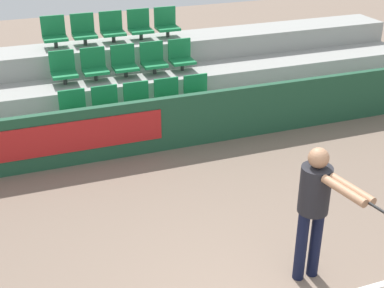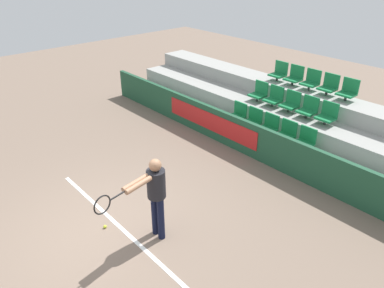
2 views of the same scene
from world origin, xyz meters
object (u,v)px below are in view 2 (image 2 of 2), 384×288
at_px(stadium_chair_8, 308,108).
at_px(tennis_player, 154,192).
at_px(stadium_chair_5, 259,92).
at_px(stadium_chair_10, 279,72).
at_px(stadium_chair_4, 305,140).
at_px(stadium_chair_6, 274,97).
at_px(stadium_chair_1, 253,119).
at_px(stadium_chair_9, 327,115).
at_px(stadium_chair_13, 329,86).
at_px(stadium_chair_14, 348,91).
at_px(stadium_chair_7, 291,103).
at_px(stadium_chair_3, 286,133).
at_px(stadium_chair_11, 295,76).
at_px(tennis_ball, 105,227).
at_px(stadium_chair_12, 311,81).
at_px(stadium_chair_2, 269,126).
at_px(stadium_chair_0, 238,114).

relative_size(stadium_chair_8, tennis_player, 0.34).
relative_size(stadium_chair_5, stadium_chair_10, 1.00).
bearing_deg(stadium_chair_4, stadium_chair_6, 152.02).
relative_size(stadium_chair_1, stadium_chair_4, 1.00).
distance_m(stadium_chair_1, stadium_chair_9, 1.92).
xyz_separation_m(stadium_chair_8, tennis_player, (0.27, -5.23, -0.08)).
distance_m(stadium_chair_13, stadium_chair_14, 0.55).
distance_m(stadium_chair_5, stadium_chair_7, 1.10).
bearing_deg(stadium_chair_8, tennis_player, -87.02).
bearing_deg(stadium_chair_1, stadium_chair_3, 0.00).
bearing_deg(tennis_player, stadium_chair_14, 77.56).
height_order(stadium_chair_5, stadium_chair_9, same).
bearing_deg(tennis_player, stadium_chair_1, 97.73).
distance_m(stadium_chair_5, stadium_chair_11, 1.12).
bearing_deg(stadium_chair_10, tennis_ball, -81.02).
xyz_separation_m(stadium_chair_4, stadium_chair_13, (-0.55, 1.76, 0.85)).
bearing_deg(stadium_chair_10, stadium_chair_7, -38.55).
bearing_deg(stadium_chair_10, stadium_chair_3, -46.74).
distance_m(stadium_chair_1, stadium_chair_12, 2.03).
bearing_deg(stadium_chair_11, stadium_chair_10, 180.00).
bearing_deg(stadium_chair_7, tennis_player, -81.05).
height_order(stadium_chair_8, stadium_chair_9, same).
distance_m(stadium_chair_9, stadium_chair_10, 2.41).
height_order(stadium_chair_11, tennis_player, stadium_chair_11).
distance_m(stadium_chair_7, stadium_chair_9, 1.10).
height_order(stadium_chair_13, tennis_ball, stadium_chair_13).
bearing_deg(stadium_chair_10, stadium_chair_4, -38.55).
relative_size(stadium_chair_4, stadium_chair_7, 1.00).
distance_m(stadium_chair_1, stadium_chair_10, 2.03).
height_order(stadium_chair_5, stadium_chair_10, stadium_chair_10).
height_order(stadium_chair_2, stadium_chair_3, same).
xyz_separation_m(stadium_chair_1, stadium_chair_3, (1.10, 0.00, 0.00)).
relative_size(stadium_chair_4, tennis_ball, 8.61).
bearing_deg(stadium_chair_11, stadium_chair_12, 0.00).
distance_m(stadium_chair_5, stadium_chair_12, 1.47).
bearing_deg(stadium_chair_2, stadium_chair_5, 141.45).
bearing_deg(stadium_chair_2, stadium_chair_10, 122.10).
height_order(stadium_chair_0, stadium_chair_9, stadium_chair_9).
relative_size(stadium_chair_1, stadium_chair_14, 1.00).
xyz_separation_m(stadium_chair_6, stadium_chair_8, (1.10, 0.00, 0.00)).
bearing_deg(stadium_chair_14, stadium_chair_8, -122.10).
bearing_deg(stadium_chair_11, stadium_chair_7, -57.90).
relative_size(stadium_chair_6, stadium_chair_14, 1.00).
bearing_deg(stadium_chair_7, stadium_chair_3, -57.90).
distance_m(stadium_chair_10, stadium_chair_11, 0.55).
height_order(stadium_chair_5, stadium_chair_11, stadium_chair_11).
distance_m(stadium_chair_0, stadium_chair_3, 1.65).
distance_m(stadium_chair_2, stadium_chair_12, 1.95).
height_order(stadium_chair_12, stadium_chair_14, same).
bearing_deg(tennis_ball, stadium_chair_9, 78.88).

